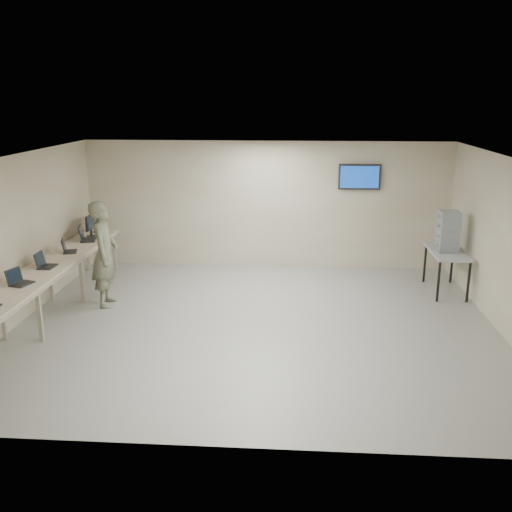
{
  "coord_description": "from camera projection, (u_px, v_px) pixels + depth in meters",
  "views": [
    {
      "loc": [
        0.65,
        -8.92,
        3.72
      ],
      "look_at": [
        0.0,
        0.2,
        1.15
      ],
      "focal_mm": 40.0,
      "sensor_mm": 36.0,
      "label": 1
    }
  ],
  "objects": [
    {
      "name": "soldier",
      "position": [
        104.0,
        254.0,
        10.3
      ],
      "size": [
        0.54,
        0.75,
        1.94
      ],
      "primitive_type": "imported",
      "rotation": [
        0.0,
        0.0,
        1.68
      ],
      "color": "#677356",
      "rests_on": "ground"
    },
    {
      "name": "side_table",
      "position": [
        447.0,
        255.0,
        11.06
      ],
      "size": [
        0.65,
        1.38,
        0.83
      ],
      "color": "#A8A8A9",
      "rests_on": "ground"
    },
    {
      "name": "laptop_2",
      "position": [
        44.0,
        263.0,
        9.72
      ],
      "size": [
        0.28,
        0.34,
        0.27
      ],
      "rotation": [
        0.0,
        0.0,
        -0.01
      ],
      "color": "black",
      "rests_on": "workbench"
    },
    {
      "name": "storage_bins",
      "position": [
        448.0,
        231.0,
        10.93
      ],
      "size": [
        0.37,
        0.41,
        0.78
      ],
      "color": "#9BA7B2",
      "rests_on": "side_table"
    },
    {
      "name": "monitor_near",
      "position": [
        91.0,
        223.0,
        11.82
      ],
      "size": [
        0.2,
        0.46,
        0.46
      ],
      "color": "black",
      "rests_on": "workbench"
    },
    {
      "name": "laptop_3",
      "position": [
        67.0,
        249.0,
        10.67
      ],
      "size": [
        0.35,
        0.37,
        0.25
      ],
      "rotation": [
        0.0,
        0.0,
        0.29
      ],
      "color": "black",
      "rests_on": "workbench"
    },
    {
      "name": "workbench",
      "position": [
        44.0,
        274.0,
        9.64
      ],
      "size": [
        0.76,
        6.0,
        0.9
      ],
      "color": "beige",
      "rests_on": "ground"
    },
    {
      "name": "room",
      "position": [
        257.0,
        243.0,
        9.29
      ],
      "size": [
        8.01,
        7.01,
        2.81
      ],
      "color": "gray",
      "rests_on": "ground"
    },
    {
      "name": "laptop_4",
      "position": [
        85.0,
        237.0,
        11.52
      ],
      "size": [
        0.41,
        0.45,
        0.31
      ],
      "rotation": [
        0.0,
        0.0,
        0.24
      ],
      "color": "black",
      "rests_on": "workbench"
    },
    {
      "name": "monitor_far",
      "position": [
        97.0,
        220.0,
        12.19
      ],
      "size": [
        0.2,
        0.44,
        0.44
      ],
      "color": "black",
      "rests_on": "workbench"
    },
    {
      "name": "laptop_1",
      "position": [
        19.0,
        280.0,
        8.83
      ],
      "size": [
        0.36,
        0.39,
        0.26
      ],
      "rotation": [
        0.0,
        0.0,
        -0.29
      ],
      "color": "black",
      "rests_on": "workbench"
    }
  ]
}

